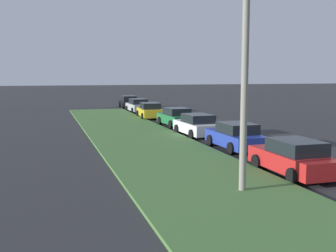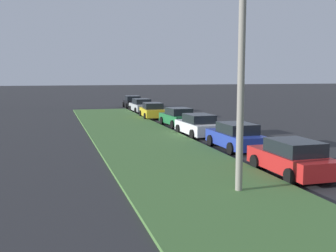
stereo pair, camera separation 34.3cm
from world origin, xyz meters
name	(u,v)px [view 2 (the right image)]	position (x,y,z in m)	size (l,w,h in m)	color
grass_median	(175,164)	(10.00, 8.01, 0.06)	(60.00, 6.00, 0.12)	#477238
parked_car_red	(292,158)	(6.84, 4.01, 0.72)	(4.31, 2.04, 1.47)	red
parked_car_blue	(236,137)	(12.83, 3.70, 0.72)	(4.33, 2.07, 1.47)	#23389E
parked_car_white	(198,125)	(18.07, 3.99, 0.72)	(4.37, 2.15, 1.47)	silver
parked_car_green	(178,117)	(23.49, 3.72, 0.72)	(4.38, 2.18, 1.47)	#1E6B38
parked_car_yellow	(153,111)	(29.74, 4.29, 0.72)	(4.40, 2.21, 1.47)	gold
parked_car_silver	(141,106)	(36.12, 4.00, 0.72)	(4.35, 2.11, 1.47)	#B2B5BA
parked_car_black	(132,102)	(42.51, 3.75, 0.72)	(4.35, 2.12, 1.47)	black
streetlight	(251,65)	(5.03, 6.86, 4.39)	(0.59, 2.87, 7.50)	gray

